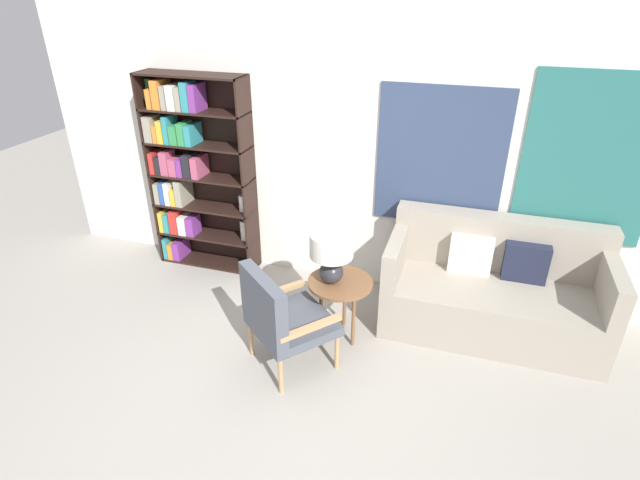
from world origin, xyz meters
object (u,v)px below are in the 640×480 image
(side_table, at_px, (340,287))
(bookshelf, at_px, (189,170))
(armchair, at_px, (279,315))
(table_lamp, at_px, (332,251))
(couch, at_px, (493,291))

(side_table, bearing_deg, bookshelf, 156.11)
(armchair, bearing_deg, bookshelf, 138.40)
(side_table, xyz_separation_m, table_lamp, (-0.07, -0.03, 0.34))
(armchair, xyz_separation_m, couch, (1.55, 1.05, -0.14))
(armchair, relative_size, couch, 0.48)
(couch, height_order, side_table, couch)
(armchair, relative_size, table_lamp, 1.99)
(bookshelf, xyz_separation_m, table_lamp, (1.73, -0.83, -0.21))
(armchair, relative_size, side_table, 1.56)
(table_lamp, bearing_deg, armchair, -119.41)
(bookshelf, distance_m, couch, 3.11)
(side_table, relative_size, table_lamp, 1.27)
(armchair, distance_m, table_lamp, 0.64)
(side_table, bearing_deg, couch, 24.31)
(couch, xyz_separation_m, side_table, (-1.22, -0.55, 0.14))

